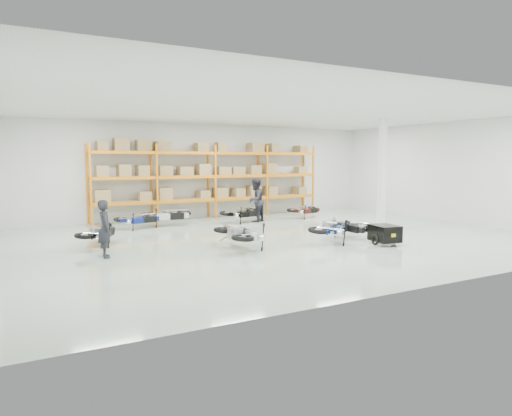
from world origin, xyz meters
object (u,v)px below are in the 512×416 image
moto_black_far_left (99,229)px  moto_back_d (305,208)px  moto_back_a (139,216)px  moto_back_b (167,212)px  trailer (385,233)px  person_back (256,200)px  person_left (105,229)px  moto_silver_left (240,230)px  moto_blue_centre (333,224)px  moto_touring_right (353,224)px  moto_back_c (243,210)px

moto_black_far_left → moto_back_d: bearing=-136.4°
moto_back_a → moto_back_b: (1.26, 0.29, 0.07)m
moto_back_a → moto_back_d: (7.91, -0.33, -0.02)m
moto_black_far_left → trailer: bearing=-179.3°
person_back → moto_black_far_left: bearing=-13.4°
person_left → moto_silver_left: bearing=-97.8°
moto_blue_centre → person_left: person_left is taller
moto_back_a → person_back: 5.21m
moto_touring_right → person_left: 8.48m
moto_black_far_left → moto_back_b: size_ratio=0.93×
moto_touring_right → moto_back_c: 5.72m
moto_blue_centre → moto_back_c: 5.89m
moto_back_a → moto_back_d: size_ratio=1.04×
moto_back_c → moto_blue_centre: bearing=172.5°
moto_back_a → moto_back_b: size_ratio=0.88×
moto_blue_centre → person_left: size_ratio=1.21×
moto_silver_left → moto_back_a: 6.05m
moto_black_far_left → moto_back_d: size_ratio=1.09×
moto_back_d → person_back: (-2.74, -0.06, 0.50)m
moto_back_d → person_back: 2.78m
moto_back_a → trailer: bearing=-151.4°
moto_silver_left → trailer: size_ratio=1.25×
trailer → moto_back_c: bearing=112.2°
moto_touring_right → person_left: size_ratio=1.00×
moto_back_d → trailer: bearing=155.7°
moto_black_far_left → moto_blue_centre: bearing=-175.6°
moto_silver_left → moto_back_a: (-1.72, 5.79, -0.10)m
moto_back_d → moto_touring_right: bearing=152.0°
moto_blue_centre → moto_silver_left: (-3.30, 0.40, -0.01)m
moto_back_b → moto_back_d: 6.68m
moto_back_a → person_left: size_ratio=0.99×
moto_back_a → moto_back_b: moto_back_b is taller
moto_silver_left → moto_back_a: bearing=-68.8°
moto_back_a → person_back: (5.17, -0.39, 0.48)m
moto_black_far_left → trailer: moto_black_far_left is taller
moto_back_c → person_left: 8.26m
trailer → moto_back_b: bearing=131.7°
moto_back_d → moto_blue_centre: bearing=142.8°
moto_black_far_left → person_left: (-0.15, -2.00, 0.30)m
moto_back_d → person_left: person_left is taller
moto_touring_right → moto_back_d: bearing=73.0°
trailer → moto_back_b: 9.16m
moto_silver_left → person_left: person_left is taller
moto_touring_right → person_left: bearing=175.0°
moto_back_b → moto_black_far_left: bearing=142.9°
moto_blue_centre → moto_black_far_left: (-7.08, 3.13, -0.08)m
person_left → moto_back_d: bearing=-62.2°
moto_back_b → moto_back_c: moto_back_b is taller
moto_silver_left → moto_back_c: moto_silver_left is taller
moto_touring_right → moto_black_far_left: bearing=161.8°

